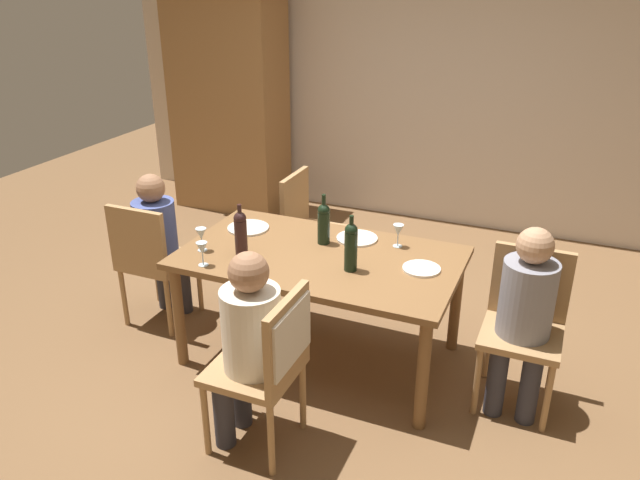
{
  "coord_description": "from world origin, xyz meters",
  "views": [
    {
      "loc": [
        1.36,
        -3.21,
        2.39
      ],
      "look_at": [
        0.0,
        0.0,
        0.83
      ],
      "focal_mm": 35.12,
      "sensor_mm": 36.0,
      "label": 1
    }
  ],
  "objects_px": {
    "wine_glass_near_right": "(398,231)",
    "person_man_guest": "(247,337)",
    "dining_table": "(320,267)",
    "wine_glass_near_left": "(202,249)",
    "handbag": "(360,282)",
    "wine_glass_centre": "(201,235)",
    "dinner_plate_guest_right": "(357,238)",
    "chair_near": "(274,353)",
    "chair_far_left": "(308,223)",
    "wine_bottle_short_olive": "(351,246)",
    "dinner_plate_guest_left": "(248,228)",
    "armoire_cabinet": "(229,102)",
    "dinner_plate_host": "(422,269)",
    "chair_right_end": "(525,317)",
    "wine_bottle_tall_green": "(241,232)",
    "person_man_bearded": "(525,309)",
    "wine_bottle_dark_red": "(324,222)",
    "person_woman_host": "(159,236)",
    "chair_left_end": "(150,256)"
  },
  "relations": [
    {
      "from": "chair_near",
      "to": "armoire_cabinet",
      "type": "bearing_deg",
      "value": 33.64
    },
    {
      "from": "wine_glass_centre",
      "to": "dining_table",
      "type": "bearing_deg",
      "value": 17.94
    },
    {
      "from": "wine_bottle_short_olive",
      "to": "dinner_plate_guest_left",
      "type": "bearing_deg",
      "value": 160.16
    },
    {
      "from": "chair_far_left",
      "to": "wine_glass_centre",
      "type": "xyz_separation_m",
      "value": [
        -0.23,
        -1.1,
        0.31
      ]
    },
    {
      "from": "handbag",
      "to": "wine_glass_near_right",
      "type": "bearing_deg",
      "value": -52.39
    },
    {
      "from": "armoire_cabinet",
      "to": "handbag",
      "type": "bearing_deg",
      "value": -35.51
    },
    {
      "from": "wine_glass_centre",
      "to": "person_woman_host",
      "type": "bearing_deg",
      "value": 154.52
    },
    {
      "from": "wine_bottle_short_olive",
      "to": "wine_glass_near_left",
      "type": "distance_m",
      "value": 0.88
    },
    {
      "from": "wine_glass_centre",
      "to": "dinner_plate_host",
      "type": "height_order",
      "value": "wine_glass_centre"
    },
    {
      "from": "wine_bottle_short_olive",
      "to": "wine_glass_centre",
      "type": "distance_m",
      "value": 0.96
    },
    {
      "from": "chair_right_end",
      "to": "person_man_bearded",
      "type": "xyz_separation_m",
      "value": [
        0.0,
        -0.11,
        0.11
      ]
    },
    {
      "from": "armoire_cabinet",
      "to": "chair_far_left",
      "type": "height_order",
      "value": "armoire_cabinet"
    },
    {
      "from": "chair_near",
      "to": "chair_far_left",
      "type": "relative_size",
      "value": 1.0
    },
    {
      "from": "dining_table",
      "to": "person_woman_host",
      "type": "xyz_separation_m",
      "value": [
        -1.23,
        0.03,
        -0.02
      ]
    },
    {
      "from": "chair_near",
      "to": "handbag",
      "type": "bearing_deg",
      "value": 5.16
    },
    {
      "from": "wine_glass_near_right",
      "to": "handbag",
      "type": "bearing_deg",
      "value": 127.61
    },
    {
      "from": "dinner_plate_guest_right",
      "to": "wine_glass_near_left",
      "type": "bearing_deg",
      "value": -134.79
    },
    {
      "from": "wine_bottle_tall_green",
      "to": "wine_bottle_short_olive",
      "type": "height_order",
      "value": "wine_bottle_short_olive"
    },
    {
      "from": "chair_right_end",
      "to": "person_man_bearded",
      "type": "height_order",
      "value": "person_man_bearded"
    },
    {
      "from": "chair_far_left",
      "to": "wine_glass_centre",
      "type": "relative_size",
      "value": 6.17
    },
    {
      "from": "person_man_guest",
      "to": "wine_bottle_dark_red",
      "type": "xyz_separation_m",
      "value": [
        -0.02,
        1.05,
        0.23
      ]
    },
    {
      "from": "person_man_bearded",
      "to": "handbag",
      "type": "xyz_separation_m",
      "value": [
        -1.27,
        0.9,
        -0.54
      ]
    },
    {
      "from": "armoire_cabinet",
      "to": "wine_glass_centre",
      "type": "height_order",
      "value": "armoire_cabinet"
    },
    {
      "from": "dining_table",
      "to": "wine_glass_near_left",
      "type": "relative_size",
      "value": 11.47
    },
    {
      "from": "dinner_plate_host",
      "to": "chair_right_end",
      "type": "bearing_deg",
      "value": 3.97
    },
    {
      "from": "person_man_guest",
      "to": "wine_glass_near_left",
      "type": "xyz_separation_m",
      "value": [
        -0.56,
        0.47,
        0.19
      ]
    },
    {
      "from": "armoire_cabinet",
      "to": "chair_right_end",
      "type": "bearing_deg",
      "value": -34.1
    },
    {
      "from": "dining_table",
      "to": "chair_near",
      "type": "height_order",
      "value": "chair_near"
    },
    {
      "from": "armoire_cabinet",
      "to": "wine_glass_centre",
      "type": "bearing_deg",
      "value": -63.17
    },
    {
      "from": "chair_far_left",
      "to": "dinner_plate_guest_right",
      "type": "relative_size",
      "value": 3.44
    },
    {
      "from": "wine_glass_near_right",
      "to": "dinner_plate_host",
      "type": "relative_size",
      "value": 0.67
    },
    {
      "from": "chair_far_left",
      "to": "wine_bottle_dark_red",
      "type": "height_order",
      "value": "wine_bottle_dark_red"
    },
    {
      "from": "person_woman_host",
      "to": "wine_glass_near_left",
      "type": "bearing_deg",
      "value": -33.44
    },
    {
      "from": "person_man_guest",
      "to": "wine_glass_centre",
      "type": "bearing_deg",
      "value": 46.23
    },
    {
      "from": "wine_bottle_short_olive",
      "to": "wine_bottle_tall_green",
      "type": "bearing_deg",
      "value": -174.61
    },
    {
      "from": "chair_right_end",
      "to": "wine_glass_near_right",
      "type": "height_order",
      "value": "chair_right_end"
    },
    {
      "from": "chair_right_end",
      "to": "dinner_plate_guest_left",
      "type": "xyz_separation_m",
      "value": [
        -1.84,
        0.1,
        0.21
      ]
    },
    {
      "from": "wine_bottle_tall_green",
      "to": "handbag",
      "type": "bearing_deg",
      "value": 68.85
    },
    {
      "from": "person_woman_host",
      "to": "wine_bottle_tall_green",
      "type": "distance_m",
      "value": 0.85
    },
    {
      "from": "wine_glass_near_right",
      "to": "dining_table",
      "type": "bearing_deg",
      "value": -142.66
    },
    {
      "from": "person_man_bearded",
      "to": "chair_left_end",
      "type": "bearing_deg",
      "value": 1.42
    },
    {
      "from": "person_man_bearded",
      "to": "wine_glass_near_left",
      "type": "bearing_deg",
      "value": 11.79
    },
    {
      "from": "armoire_cabinet",
      "to": "wine_bottle_short_olive",
      "type": "distance_m",
      "value": 3.24
    },
    {
      "from": "person_man_guest",
      "to": "wine_bottle_short_olive",
      "type": "relative_size",
      "value": 3.29
    },
    {
      "from": "wine_glass_centre",
      "to": "handbag",
      "type": "distance_m",
      "value": 1.48
    },
    {
      "from": "person_man_guest",
      "to": "dinner_plate_guest_right",
      "type": "xyz_separation_m",
      "value": [
        0.16,
        1.19,
        0.09
      ]
    },
    {
      "from": "wine_glass_centre",
      "to": "dinner_plate_guest_left",
      "type": "height_order",
      "value": "wine_glass_centre"
    },
    {
      "from": "chair_far_left",
      "to": "dinner_plate_guest_right",
      "type": "bearing_deg",
      "value": 46.8
    },
    {
      "from": "wine_glass_near_right",
      "to": "person_man_guest",
      "type": "bearing_deg",
      "value": -109.92
    },
    {
      "from": "person_man_guest",
      "to": "wine_bottle_dark_red",
      "type": "relative_size",
      "value": 3.42
    }
  ]
}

